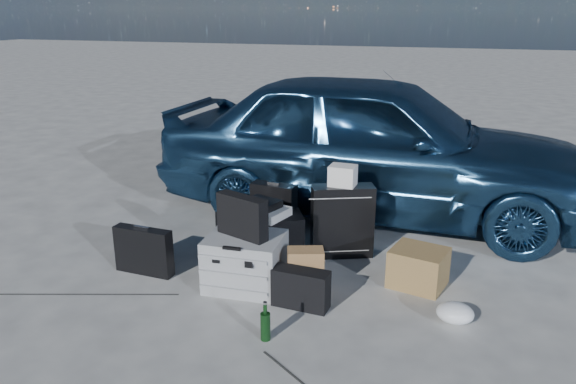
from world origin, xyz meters
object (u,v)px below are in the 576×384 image
object	(u,v)px
car	(374,144)
duffel_bag	(260,236)
pelican_case	(245,261)
cardboard_box	(418,268)
suitcase_left	(274,212)
green_bottle	(265,322)
suitcase_right	(342,221)
briefcase	(144,251)

from	to	relation	value
car	duffel_bag	xyz separation A→B (m)	(-0.75, -1.45, -0.57)
pelican_case	duffel_bag	size ratio (longest dim) A/B	0.77
car	cardboard_box	world-z (taller)	car
suitcase_left	green_bottle	distance (m)	1.74
suitcase_left	duffel_bag	distance (m)	0.41
car	suitcase_right	bearing A→B (deg)	177.86
suitcase_right	car	bearing A→B (deg)	64.02
briefcase	green_bottle	world-z (taller)	briefcase
pelican_case	briefcase	size ratio (longest dim) A/B	1.15
pelican_case	suitcase_left	distance (m)	0.99
car	pelican_case	world-z (taller)	car
pelican_case	suitcase_right	world-z (taller)	suitcase_right
briefcase	duffel_bag	xyz separation A→B (m)	(0.80, 0.62, -0.01)
car	green_bottle	distance (m)	2.79
suitcase_left	cardboard_box	bearing A→B (deg)	-15.54
pelican_case	suitcase_right	distance (m)	1.02
briefcase	green_bottle	xyz separation A→B (m)	(1.32, -0.63, -0.06)
suitcase_left	cardboard_box	world-z (taller)	suitcase_left
cardboard_box	green_bottle	bearing A→B (deg)	-128.64
pelican_case	green_bottle	world-z (taller)	pelican_case
cardboard_box	suitcase_right	bearing A→B (deg)	151.86
briefcase	suitcase_right	world-z (taller)	suitcase_right
suitcase_right	cardboard_box	distance (m)	0.83
suitcase_left	cardboard_box	distance (m)	1.52
green_bottle	suitcase_left	bearing A→B (deg)	107.61
car	green_bottle	size ratio (longest dim) A/B	16.66
suitcase_right	green_bottle	bearing A→B (deg)	-120.01
pelican_case	green_bottle	bearing A→B (deg)	-61.77
duffel_bag	suitcase_left	bearing A→B (deg)	63.68
duffel_bag	green_bottle	world-z (taller)	duffel_bag
pelican_case	green_bottle	xyz separation A→B (m)	(0.42, -0.68, -0.08)
pelican_case	cardboard_box	world-z (taller)	pelican_case
briefcase	suitcase_left	world-z (taller)	suitcase_left
cardboard_box	green_bottle	xyz separation A→B (m)	(-0.89, -1.12, -0.02)
suitcase_left	suitcase_right	size ratio (longest dim) A/B	0.85
car	duffel_bag	size ratio (longest dim) A/B	5.87
briefcase	suitcase_right	distance (m)	1.73
car	briefcase	size ratio (longest dim) A/B	8.76
pelican_case	duffel_bag	bearing A→B (deg)	96.15
briefcase	suitcase_left	distance (m)	1.30
suitcase_left	duffel_bag	world-z (taller)	suitcase_left
suitcase_left	suitcase_right	bearing A→B (deg)	-7.21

